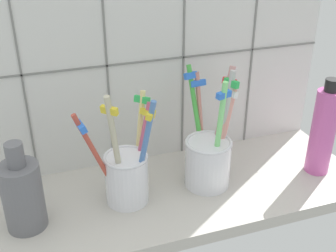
{
  "coord_description": "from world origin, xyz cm",
  "views": [
    {
      "loc": [
        -17.97,
        -52.04,
        42.43
      ],
      "look_at": [
        0.0,
        0.18,
        13.57
      ],
      "focal_mm": 45.54,
      "sensor_mm": 36.0,
      "label": 1
    }
  ],
  "objects_px": {
    "ceramic_vase": "(22,194)",
    "soap_bottle": "(323,131)",
    "toothbrush_cup_right": "(209,155)",
    "toothbrush_cup_left": "(127,172)"
  },
  "relations": [
    {
      "from": "toothbrush_cup_left",
      "to": "ceramic_vase",
      "type": "bearing_deg",
      "value": -175.14
    },
    {
      "from": "toothbrush_cup_right",
      "to": "ceramic_vase",
      "type": "height_order",
      "value": "toothbrush_cup_right"
    },
    {
      "from": "toothbrush_cup_left",
      "to": "toothbrush_cup_right",
      "type": "bearing_deg",
      "value": 1.27
    },
    {
      "from": "toothbrush_cup_right",
      "to": "ceramic_vase",
      "type": "distance_m",
      "value": 0.28
    },
    {
      "from": "toothbrush_cup_right",
      "to": "soap_bottle",
      "type": "bearing_deg",
      "value": -8.82
    },
    {
      "from": "ceramic_vase",
      "to": "soap_bottle",
      "type": "height_order",
      "value": "soap_bottle"
    },
    {
      "from": "toothbrush_cup_right",
      "to": "ceramic_vase",
      "type": "xyz_separation_m",
      "value": [
        -0.28,
        -0.02,
        0.0
      ]
    },
    {
      "from": "toothbrush_cup_left",
      "to": "toothbrush_cup_right",
      "type": "xyz_separation_m",
      "value": [
        0.14,
        0.0,
        0.0
      ]
    },
    {
      "from": "ceramic_vase",
      "to": "soap_bottle",
      "type": "xyz_separation_m",
      "value": [
        0.47,
        -0.01,
        0.02
      ]
    },
    {
      "from": "toothbrush_cup_left",
      "to": "toothbrush_cup_right",
      "type": "height_order",
      "value": "same"
    }
  ]
}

